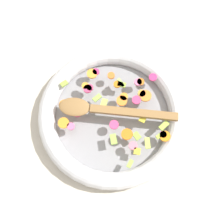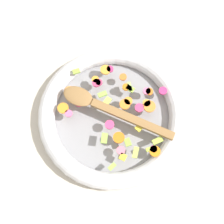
# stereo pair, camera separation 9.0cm
# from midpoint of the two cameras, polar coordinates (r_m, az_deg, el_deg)

# --- Properties ---
(ground_plane) EXTENTS (4.00, 4.00, 0.00)m
(ground_plane) POSITION_cam_midpoint_polar(r_m,az_deg,el_deg) (0.94, 2.69, -1.37)
(ground_plane) COLOR beige
(skillet) EXTENTS (0.44, 0.44, 0.05)m
(skillet) POSITION_cam_midpoint_polar(r_m,az_deg,el_deg) (0.92, 2.75, -0.97)
(skillet) COLOR gray
(skillet) RESTS_ON ground_plane
(chopped_vegetables) EXTENTS (0.33, 0.32, 0.01)m
(chopped_vegetables) POSITION_cam_midpoint_polar(r_m,az_deg,el_deg) (0.90, 3.93, 0.20)
(chopped_vegetables) COLOR orange
(chopped_vegetables) RESTS_ON skillet
(wooden_spoon) EXTENTS (0.31, 0.22, 0.01)m
(wooden_spoon) POSITION_cam_midpoint_polar(r_m,az_deg,el_deg) (0.88, 1.74, 0.31)
(wooden_spoon) COLOR olive
(wooden_spoon) RESTS_ON chopped_vegetables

